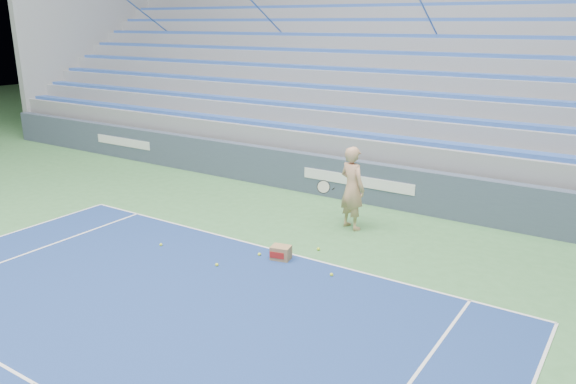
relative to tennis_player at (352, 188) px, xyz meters
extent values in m
cube|color=white|center=(-0.76, -2.07, -0.95)|extent=(10.97, 0.05, 0.00)
cube|color=white|center=(-0.76, -7.56, -0.95)|extent=(8.23, 0.05, 0.00)
cube|color=#3B485A|center=(-0.76, 1.93, -0.42)|extent=(30.00, 0.30, 1.10)
cube|color=white|center=(-9.76, 1.77, -0.37)|extent=(2.60, 0.02, 0.28)
cube|color=white|center=(-0.76, 1.77, -0.37)|extent=(3.20, 0.02, 0.28)
cube|color=gray|center=(-0.76, 6.48, -0.42)|extent=(30.00, 8.50, 1.10)
cube|color=gray|center=(-0.76, 6.48, 0.38)|extent=(30.00, 8.50, 0.50)
cube|color=#3259B5|center=(-0.76, 2.60, 0.69)|extent=(29.60, 0.42, 0.11)
cube|color=gray|center=(-0.76, 6.90, 0.88)|extent=(30.00, 7.65, 0.50)
cube|color=#3259B5|center=(-0.76, 3.45, 1.19)|extent=(29.60, 0.42, 0.11)
cube|color=gray|center=(-0.76, 7.33, 1.38)|extent=(30.00, 6.80, 0.50)
cube|color=#3259B5|center=(-0.76, 4.30, 1.69)|extent=(29.60, 0.42, 0.11)
cube|color=gray|center=(-0.76, 7.75, 1.88)|extent=(30.00, 5.95, 0.50)
cube|color=#3259B5|center=(-0.76, 5.15, 2.19)|extent=(29.60, 0.42, 0.11)
cube|color=gray|center=(-0.76, 8.18, 2.38)|extent=(30.00, 5.10, 0.50)
cube|color=#3259B5|center=(-0.76, 6.00, 2.69)|extent=(29.60, 0.42, 0.11)
cube|color=gray|center=(-0.76, 8.60, 2.88)|extent=(30.00, 4.25, 0.50)
cube|color=#3259B5|center=(-0.76, 6.85, 3.19)|extent=(29.60, 0.42, 0.11)
cube|color=gray|center=(-0.76, 9.03, 3.38)|extent=(30.00, 3.40, 0.50)
cube|color=#3259B5|center=(-0.76, 7.70, 3.69)|extent=(29.60, 0.42, 0.11)
cube|color=gray|center=(-0.76, 9.45, 3.88)|extent=(30.00, 2.55, 0.50)
cube|color=#3259B5|center=(-0.76, 8.55, 4.19)|extent=(29.60, 0.42, 0.11)
cube|color=gray|center=(-15.91, 6.48, 2.08)|extent=(0.30, 8.80, 6.10)
cube|color=gray|center=(-0.76, 11.03, 2.68)|extent=(31.00, 0.40, 7.30)
cylinder|color=#2F5AA5|center=(-12.76, 6.48, 3.63)|extent=(0.05, 8.53, 5.04)
cylinder|color=#2F5AA5|center=(-6.76, 6.48, 3.63)|extent=(0.05, 8.53, 5.04)
cylinder|color=#2F5AA5|center=(-0.76, 6.48, 3.63)|extent=(0.05, 8.53, 5.04)
imported|color=tan|center=(0.00, 0.00, 0.00)|extent=(0.82, 0.68, 1.93)
cylinder|color=black|center=(-0.35, -0.25, -0.02)|extent=(0.12, 0.27, 0.08)
cylinder|color=beige|center=(-0.45, -0.53, 0.08)|extent=(0.29, 0.16, 0.28)
torus|color=black|center=(-0.45, -0.53, 0.08)|extent=(0.31, 0.18, 0.30)
cube|color=#99754A|center=(-0.34, -2.40, -0.82)|extent=(0.44, 0.36, 0.29)
cube|color=#B21E19|center=(-0.34, -2.54, -0.82)|extent=(0.30, 0.08, 0.13)
sphere|color=#D8F031|center=(-0.81, -2.49, -0.93)|extent=(0.07, 0.07, 0.07)
sphere|color=#D8F031|center=(-2.87, -3.23, -0.93)|extent=(0.07, 0.07, 0.07)
sphere|color=#D8F031|center=(-1.20, -3.36, -0.93)|extent=(0.07, 0.07, 0.07)
sphere|color=#D8F031|center=(0.89, -2.52, -0.93)|extent=(0.07, 0.07, 0.07)
sphere|color=#D8F031|center=(0.06, -1.58, -0.93)|extent=(0.07, 0.07, 0.07)
camera|label=1|loc=(5.51, -11.01, 3.62)|focal=35.00mm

